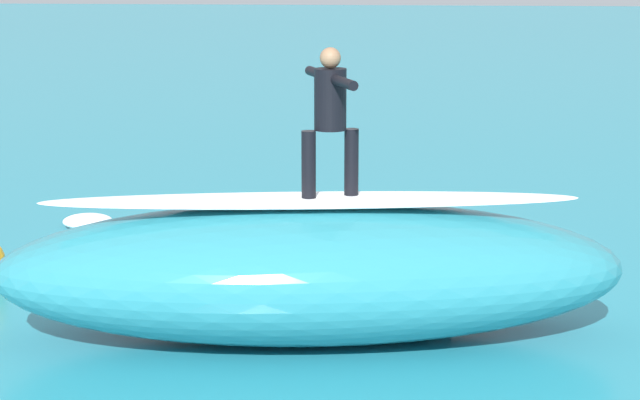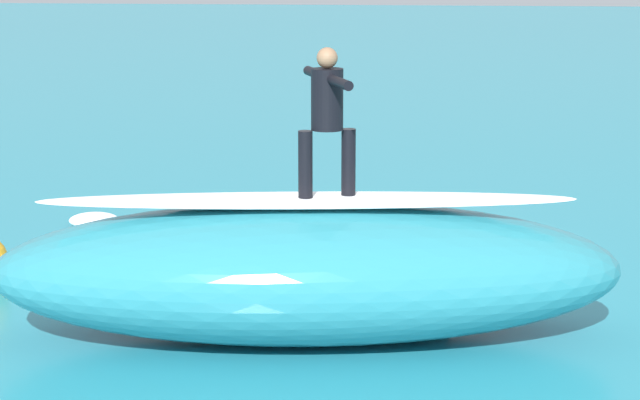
# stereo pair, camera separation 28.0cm
# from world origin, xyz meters

# --- Properties ---
(ground_plane) EXTENTS (120.00, 120.00, 0.00)m
(ground_plane) POSITION_xyz_m (0.00, 0.00, 0.00)
(ground_plane) COLOR teal
(wave_crest) EXTENTS (6.51, 2.92, 1.39)m
(wave_crest) POSITION_xyz_m (-0.07, 2.23, 0.69)
(wave_crest) COLOR teal
(wave_crest) RESTS_ON ground_plane
(wave_foam_lip) EXTENTS (5.40, 1.42, 0.08)m
(wave_foam_lip) POSITION_xyz_m (-0.07, 2.23, 1.43)
(wave_foam_lip) COLOR white
(wave_foam_lip) RESTS_ON wave_crest
(surfboard_riding) EXTENTS (1.90, 1.18, 0.08)m
(surfboard_riding) POSITION_xyz_m (-0.26, 2.20, 1.43)
(surfboard_riding) COLOR silver
(surfboard_riding) RESTS_ON wave_crest
(surfer_riding) EXTENTS (0.61, 1.32, 1.46)m
(surfer_riding) POSITION_xyz_m (-0.26, 2.20, 2.32)
(surfer_riding) COLOR black
(surfer_riding) RESTS_ON surfboard_riding
(surfboard_paddling) EXTENTS (2.18, 0.54, 0.07)m
(surfboard_paddling) POSITION_xyz_m (0.16, -0.60, 0.04)
(surfboard_paddling) COLOR #EAE5C6
(surfboard_paddling) RESTS_ON ground_plane
(surfer_paddling) EXTENTS (1.76, 0.34, 0.32)m
(surfer_paddling) POSITION_xyz_m (0.29, -0.60, 0.21)
(surfer_paddling) COLOR black
(surfer_paddling) RESTS_ON surfboard_paddling
(foam_patch_near) EXTENTS (0.86, 0.96, 0.10)m
(foam_patch_near) POSITION_xyz_m (-1.19, 1.78, 0.05)
(foam_patch_near) COLOR white
(foam_patch_near) RESTS_ON ground_plane
(foam_patch_mid) EXTENTS (0.99, 0.99, 0.18)m
(foam_patch_mid) POSITION_xyz_m (3.45, -2.30, 0.09)
(foam_patch_mid) COLOR white
(foam_patch_mid) RESTS_ON ground_plane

